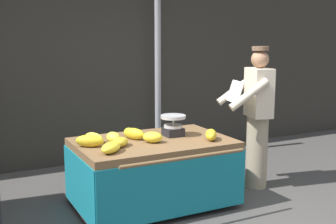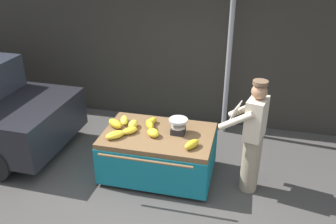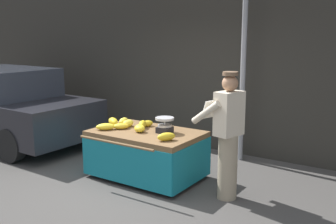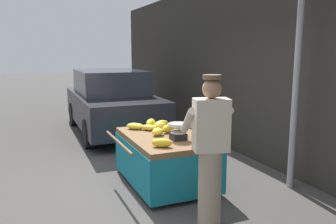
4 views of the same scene
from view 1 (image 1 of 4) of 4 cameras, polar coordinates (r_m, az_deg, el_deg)
The scene contains 14 objects.
back_wall at distance 6.58m, azimuth -8.92°, elevation 8.55°, with size 16.00×0.24×3.41m, color #2D2B26.
street_pole at distance 6.48m, azimuth -1.32°, elevation 6.81°, with size 0.09×0.09×2.99m, color gray.
banana_cart at distance 4.82m, azimuth -1.94°, elevation -5.95°, with size 1.66×1.28×0.73m.
weighing_scale at distance 4.94m, azimuth 0.67°, elevation -1.74°, with size 0.28×0.28×0.23m.
banana_bunch_0 at distance 4.65m, azimuth -2.00°, elevation -3.25°, with size 0.16×0.21×0.12m, color yellow.
banana_bunch_1 at distance 4.67m, azimuth -7.04°, elevation -3.26°, with size 0.13×0.22×0.11m, color yellow.
banana_bunch_2 at distance 4.30m, azimuth -7.33°, elevation -4.52°, with size 0.15×0.29×0.10m, color yellow.
banana_bunch_3 at distance 4.78m, azimuth 5.55°, elevation -2.92°, with size 0.12×0.27×0.12m, color gold.
banana_bunch_4 at distance 4.51m, azimuth -6.18°, elevation -3.87°, with size 0.14×0.25×0.09m, color gold.
banana_bunch_5 at distance 4.54m, azimuth -10.04°, elevation -3.67°, with size 0.13×0.29×0.12m, color gold.
banana_bunch_6 at distance 4.92m, azimuth -5.05°, elevation -2.63°, with size 0.11×0.21×0.10m, color gold.
banana_bunch_7 at distance 4.71m, azimuth -9.52°, elevation -3.27°, with size 0.12×0.26×0.11m, color yellow.
banana_bunch_8 at distance 4.80m, azimuth -4.36°, elevation -2.80°, with size 0.11×0.26×0.12m, color gold.
vendor_person at distance 5.43m, azimuth 11.32°, elevation -0.63°, with size 0.66×0.61×1.71m.
Camera 1 is at (-2.06, -3.57, 1.86)m, focal length 47.46 mm.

